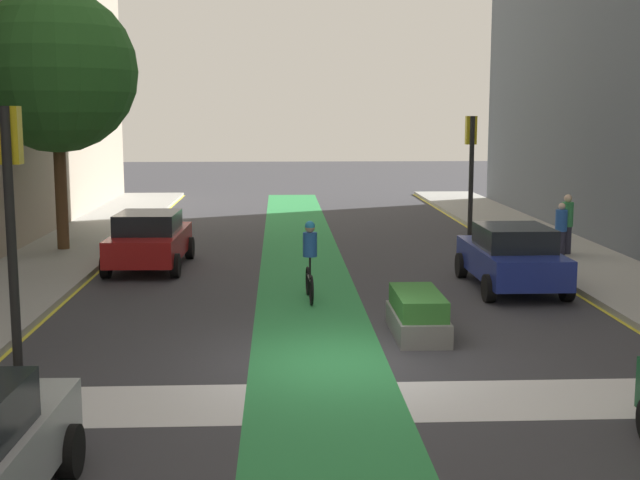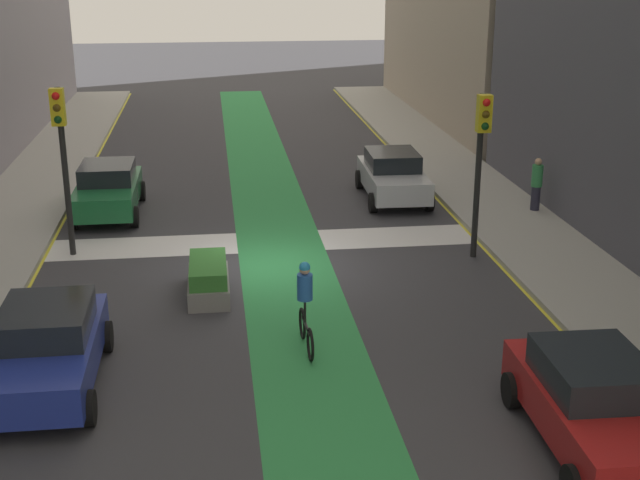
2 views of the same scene
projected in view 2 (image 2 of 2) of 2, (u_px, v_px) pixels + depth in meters
ground_plane at (270, 266)px, 22.41m from camera, size 120.00×120.00×0.00m
bike_lane_paint at (286, 265)px, 22.46m from camera, size 2.40×60.00×0.01m
crosswalk_band at (265, 242)px, 24.29m from camera, size 12.00×1.80×0.01m
sidewalk_left at (546, 252)px, 23.29m from camera, size 3.00×60.00×0.15m
curb_stripe_left at (492, 256)px, 23.13m from camera, size 0.16×60.00×0.01m
curb_stripe_right at (33, 276)px, 21.68m from camera, size 0.16×60.00×0.01m
traffic_signal_near_right at (62, 141)px, 22.19m from camera, size 0.35×0.52×4.52m
traffic_signal_near_left at (481, 145)px, 22.06m from camera, size 0.35×0.52×4.38m
car_green_right_near at (108, 189)px, 26.67m from camera, size 2.03×4.20×1.57m
car_silver_left_near at (393, 175)px, 28.31m from camera, size 2.11×4.24×1.57m
car_blue_right_far at (47, 348)px, 15.95m from camera, size 2.03×4.20×1.57m
car_red_left_far at (595, 403)px, 14.00m from camera, size 2.11×4.24×1.57m
cyclist_in_lane at (305, 304)px, 17.51m from camera, size 0.32×1.73×1.86m
pedestrian_sidewalk_left_a at (537, 184)px, 26.54m from camera, size 0.34×0.34×1.65m
median_planter at (208, 279)px, 20.41m from camera, size 0.96×2.21×0.85m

